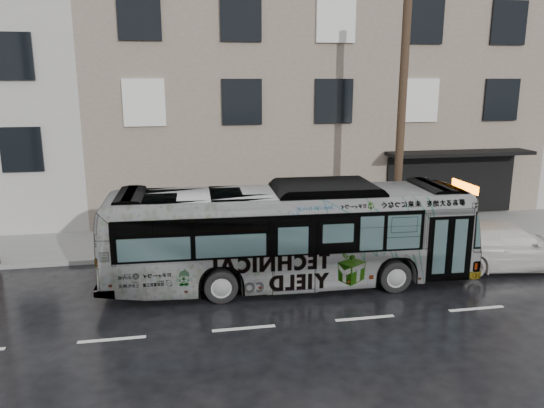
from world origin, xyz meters
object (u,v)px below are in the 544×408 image
(utility_pole_front, at_px, (401,120))
(bus, at_px, (290,235))
(white_sedan, at_px, (505,245))
(sign_post, at_px, (424,209))

(utility_pole_front, distance_m, bus, 6.42)
(bus, distance_m, white_sedan, 7.35)
(utility_pole_front, height_order, bus, utility_pole_front)
(sign_post, distance_m, bus, 6.58)
(sign_post, height_order, bus, bus)
(sign_post, height_order, white_sedan, sign_post)
(utility_pole_front, distance_m, white_sedan, 5.54)
(bus, bearing_deg, sign_post, -60.49)
(sign_post, relative_size, white_sedan, 0.46)
(utility_pole_front, xyz_separation_m, sign_post, (1.10, 0.00, -3.30))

